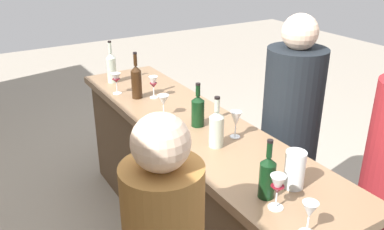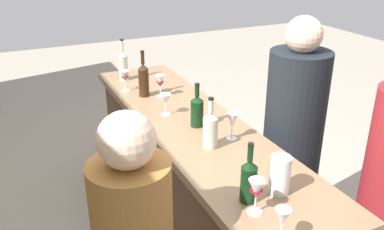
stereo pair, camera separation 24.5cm
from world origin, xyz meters
name	(u,v)px [view 1 (the left image)]	position (x,y,z in m)	size (l,w,h in m)	color
bar_counter	(192,184)	(0.00, 0.00, 0.46)	(2.44, 0.59, 0.91)	brown
wine_bottle_leftmost_dark_green	(267,176)	(-0.85, 0.13, 1.01)	(0.07, 0.07, 0.28)	black
wine_bottle_second_left_clear_pale	(216,128)	(-0.33, 0.05, 1.02)	(0.08, 0.08, 0.29)	#B7C6B2
wine_bottle_center_dark_green	(198,110)	(-0.06, -0.01, 1.01)	(0.08, 0.08, 0.27)	black
wine_bottle_second_right_amber_brown	(136,81)	(0.56, 0.12, 1.03)	(0.07, 0.07, 0.33)	#331E0F
wine_bottle_rightmost_clear_pale	(111,67)	(0.98, 0.14, 1.03)	(0.07, 0.07, 0.33)	#B7C6B2
wine_glass_near_left	(236,120)	(-0.30, -0.11, 1.02)	(0.07, 0.07, 0.16)	white
wine_glass_near_center	(153,83)	(0.50, 0.01, 1.01)	(0.06, 0.06, 0.16)	white
wine_glass_near_right	(163,101)	(0.18, 0.10, 1.01)	(0.07, 0.07, 0.14)	white
wine_glass_far_left	(278,186)	(-0.93, 0.15, 1.01)	(0.07, 0.07, 0.16)	white
wine_glass_far_center	(309,212)	(-1.12, 0.16, 1.01)	(0.07, 0.07, 0.15)	white
wine_glass_far_right	(116,79)	(0.72, 0.21, 1.02)	(0.07, 0.07, 0.16)	white
water_pitcher	(295,170)	(-0.85, -0.03, 1.00)	(0.10, 0.10, 0.18)	silver
person_center_guest	(288,143)	(-0.26, -0.58, 0.72)	(0.42, 0.42, 1.56)	black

